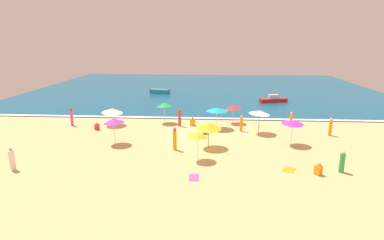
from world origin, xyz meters
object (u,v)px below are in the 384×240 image
(beachgoer_2, at_px, (72,117))
(beach_umbrella_7, at_px, (209,126))
(beach_umbrella_3, at_px, (293,122))
(beach_umbrella_5, at_px, (233,107))
(beachgoer_9, at_px, (180,117))
(beachgoer_10, at_px, (330,127))
(beachgoer_7, at_px, (12,160))
(beach_umbrella_4, at_px, (198,134))
(beach_umbrella_6, at_px, (114,121))
(beach_umbrella_2, at_px, (217,109))
(beachgoer_1, at_px, (342,162))
(beachgoer_11, at_px, (318,169))
(beachgoer_0, at_px, (175,139))
(beachgoer_4, at_px, (241,123))
(beachgoer_3, at_px, (193,122))
(beach_umbrella_1, at_px, (260,112))
(beachgoer_8, at_px, (291,119))
(beachgoer_6, at_px, (205,130))
(small_boat_0, at_px, (160,91))
(beach_umbrella_0, at_px, (112,111))
(beachgoer_5, at_px, (97,126))
(beach_umbrella_8, at_px, (164,105))
(small_boat_1, at_px, (273,100))

(beachgoer_2, bearing_deg, beach_umbrella_7, -22.01)
(beach_umbrella_3, xyz_separation_m, beach_umbrella_5, (-4.70, 6.92, -0.23))
(beachgoer_9, height_order, beachgoer_10, beachgoer_9)
(beachgoer_7, bearing_deg, beachgoer_10, 21.17)
(beach_umbrella_4, bearing_deg, beach_umbrella_3, 27.10)
(beach_umbrella_6, bearing_deg, beachgoer_2, 139.08)
(beach_umbrella_6, xyz_separation_m, beach_umbrella_7, (8.31, -0.41, -0.19))
(beach_umbrella_2, bearing_deg, beach_umbrella_7, -97.31)
(beachgoer_1, height_order, beachgoer_11, beachgoer_1)
(beach_umbrella_3, xyz_separation_m, beachgoer_0, (-10.08, -2.02, -1.10))
(beachgoer_4, height_order, beachgoer_9, beachgoer_9)
(beach_umbrella_3, relative_size, beachgoer_7, 1.43)
(beach_umbrella_7, distance_m, beachgoer_3, 7.18)
(beach_umbrella_1, height_order, beach_umbrella_5, beach_umbrella_1)
(beach_umbrella_6, relative_size, beachgoer_8, 1.52)
(beachgoer_0, distance_m, beachgoer_8, 13.99)
(beachgoer_9, xyz_separation_m, beachgoer_11, (10.81, -11.68, -0.55))
(beachgoer_6, relative_size, small_boat_0, 0.25)
(beachgoer_8, bearing_deg, beachgoer_3, -177.41)
(beach_umbrella_0, relative_size, beach_umbrella_3, 1.29)
(beach_umbrella_5, bearing_deg, small_boat_0, 121.71)
(beach_umbrella_5, distance_m, beachgoer_9, 6.01)
(beachgoer_9, bearing_deg, beach_umbrella_4, -75.86)
(beachgoer_4, height_order, beachgoer_6, beachgoer_4)
(beach_umbrella_4, xyz_separation_m, beachgoer_9, (-2.38, 9.47, -1.10))
(beach_umbrella_1, relative_size, beachgoer_7, 1.50)
(beach_umbrella_5, xyz_separation_m, beachgoer_0, (-5.37, -8.94, -0.87))
(beachgoer_0, relative_size, beachgoer_9, 1.01)
(beachgoer_7, xyz_separation_m, beachgoer_10, (25.48, 9.87, 0.06))
(beach_umbrella_5, height_order, beachgoer_7, beach_umbrella_5)
(beachgoer_5, bearing_deg, beachgoer_1, -23.63)
(beachgoer_8, bearing_deg, beachgoer_0, -144.83)
(beach_umbrella_8, bearing_deg, beach_umbrella_3, -28.04)
(beach_umbrella_2, relative_size, beach_umbrella_3, 1.21)
(beachgoer_7, relative_size, small_boat_1, 0.41)
(beachgoer_1, xyz_separation_m, beachgoer_7, (-23.26, -1.14, 0.02))
(beach_umbrella_6, height_order, beach_umbrella_7, beach_umbrella_6)
(beach_umbrella_6, height_order, small_boat_0, beach_umbrella_6)
(beach_umbrella_0, relative_size, beachgoer_11, 3.30)
(beach_umbrella_2, bearing_deg, beachgoer_2, 179.92)
(beach_umbrella_4, bearing_deg, beach_umbrella_0, 135.85)
(beach_umbrella_5, bearing_deg, beachgoer_4, -78.14)
(beach_umbrella_1, xyz_separation_m, beach_umbrella_8, (-9.84, 3.19, -0.05))
(beachgoer_7, bearing_deg, beachgoer_4, 32.33)
(beach_umbrella_5, relative_size, beachgoer_10, 1.21)
(small_boat_1, bearing_deg, beachgoer_11, -93.20)
(beachgoer_2, height_order, beachgoer_11, beachgoer_2)
(beach_umbrella_7, height_order, beachgoer_3, beach_umbrella_7)
(beachgoer_10, bearing_deg, beach_umbrella_3, -146.05)
(beachgoer_2, height_order, beachgoer_3, beachgoer_2)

